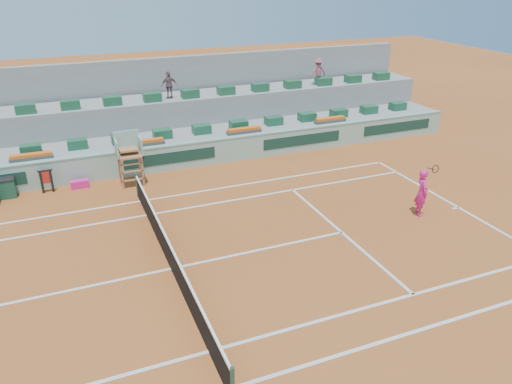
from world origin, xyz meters
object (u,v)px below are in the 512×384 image
drink_cooler_a (7,188)px  tennis_player (422,192)px  player_bag (80,184)px  umpire_chair (129,151)px

drink_cooler_a → tennis_player: 17.06m
player_bag → umpire_chair: 2.63m
player_bag → drink_cooler_a: bearing=177.3°
player_bag → tennis_player: size_ratio=0.34×
umpire_chair → player_bag: bearing=169.3°
player_bag → tennis_player: tennis_player is taller
drink_cooler_a → tennis_player: size_ratio=0.37×
tennis_player → player_bag: bearing=147.5°
umpire_chair → tennis_player: (10.00, -7.36, -0.59)m
umpire_chair → drink_cooler_a: umpire_chair is taller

